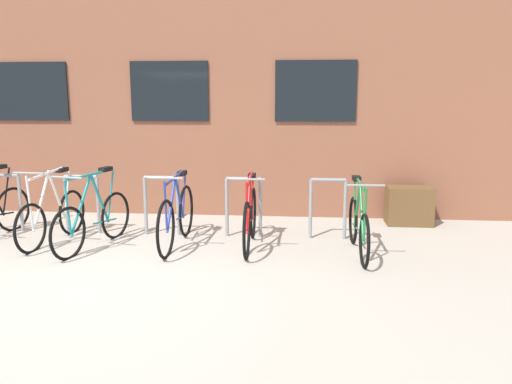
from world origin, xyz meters
name	(u,v)px	position (x,y,z in m)	size (l,w,h in m)	color
ground_plane	(100,280)	(0.00, 0.00, 0.00)	(42.00, 42.00, 0.00)	#B2ADA0
storefront_building	(210,74)	(0.00, 6.98, 2.56)	(28.00, 7.59, 5.11)	brown
bike_rack	(121,199)	(-0.43, 1.90, 0.52)	(6.53, 0.05, 0.87)	gray
bicycle_green	(358,225)	(2.93, 1.23, 0.37)	(0.44, 1.68, 1.00)	black
bicycle_teal	(93,219)	(-0.57, 1.20, 0.38)	(0.53, 1.68, 1.06)	black
bicycle_red	(250,218)	(1.51, 1.42, 0.39)	(0.44, 1.73, 1.02)	black
bicycle_blue	(177,216)	(0.52, 1.40, 0.40)	(0.44, 1.81, 1.03)	black
bicycle_white	(52,215)	(-1.23, 1.39, 0.37)	(0.44, 1.63, 1.06)	black
planter_box	(409,206)	(3.90, 2.85, 0.30)	(0.70, 0.44, 0.60)	brown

